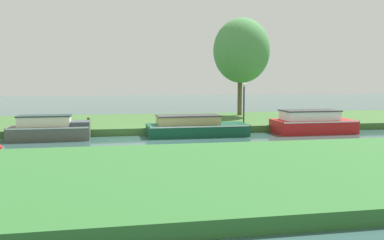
# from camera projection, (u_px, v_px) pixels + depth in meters

# --- Properties ---
(ground_plane) EXTENTS (120.00, 120.00, 0.00)m
(ground_plane) POSITION_uv_depth(u_px,v_px,m) (154.00, 140.00, 22.28)
(ground_plane) COLOR #335451
(riverbank_far) EXTENTS (72.00, 10.00, 0.40)m
(riverbank_far) POSITION_uv_depth(u_px,v_px,m) (142.00, 123.00, 29.10)
(riverbank_far) COLOR #3B632E
(riverbank_far) RESTS_ON ground_plane
(riverbank_near) EXTENTS (72.00, 10.00, 0.40)m
(riverbank_near) POSITION_uv_depth(u_px,v_px,m) (184.00, 174.00, 13.48)
(riverbank_near) COLOR #2F672E
(riverbank_near) RESTS_ON ground_plane
(slate_barge) EXTENTS (4.12, 1.61, 1.30)m
(slate_barge) POSITION_uv_depth(u_px,v_px,m) (50.00, 129.00, 22.37)
(slate_barge) COLOR #50544A
(slate_barge) RESTS_ON ground_plane
(forest_narrowboat) EXTENTS (5.57, 2.00, 1.18)m
(forest_narrowboat) POSITION_uv_depth(u_px,v_px,m) (195.00, 127.00, 23.88)
(forest_narrowboat) COLOR #10452D
(forest_narrowboat) RESTS_ON ground_plane
(red_cruiser) EXTENTS (4.69, 2.19, 1.35)m
(red_cruiser) POSITION_uv_depth(u_px,v_px,m) (312.00, 123.00, 25.24)
(red_cruiser) COLOR red
(red_cruiser) RESTS_ON ground_plane
(willow_tree_left) EXTENTS (4.21, 4.44, 7.30)m
(willow_tree_left) POSITION_uv_depth(u_px,v_px,m) (241.00, 51.00, 32.13)
(willow_tree_left) COLOR brown
(willow_tree_left) RESTS_ON riverbank_far
(lamp_post) EXTENTS (0.24, 0.24, 2.53)m
(lamp_post) POSITION_uv_depth(u_px,v_px,m) (244.00, 98.00, 26.42)
(lamp_post) COLOR #333338
(lamp_post) RESTS_ON riverbank_far
(mooring_post_near) EXTENTS (0.16, 0.16, 0.62)m
(mooring_post_near) POSITION_uv_depth(u_px,v_px,m) (88.00, 123.00, 23.92)
(mooring_post_near) COLOR #4F3E22
(mooring_post_near) RESTS_ON riverbank_far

